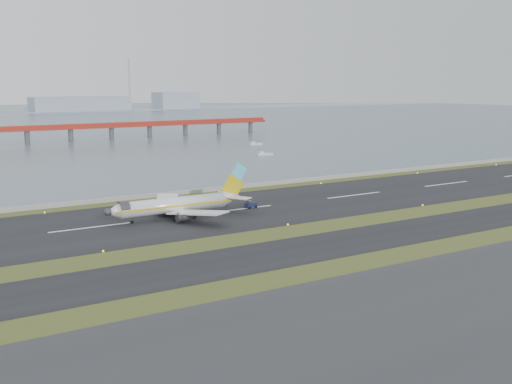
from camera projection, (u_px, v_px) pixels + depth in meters
ground at (307, 232)px, 145.18m from camera, size 1000.00×1000.00×0.00m
taxiway_strip at (341, 243)px, 135.17m from camera, size 1000.00×18.00×0.10m
runway_strip at (239, 209)px, 170.15m from camera, size 1000.00×45.00×0.10m
seawall at (189, 192)px, 195.06m from camera, size 1000.00×2.50×1.00m
red_pier at (70, 128)px, 362.68m from camera, size 260.00×5.00×10.20m
airliner at (179, 204)px, 159.11m from camera, size 38.52×32.89×12.80m
pushback_tug at (251, 205)px, 172.07m from camera, size 3.39×2.30×2.02m
workboat_near at (264, 154)px, 294.46m from camera, size 7.99×3.40×1.88m
workboat_far at (255, 144)px, 342.71m from camera, size 7.67×2.78×1.84m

